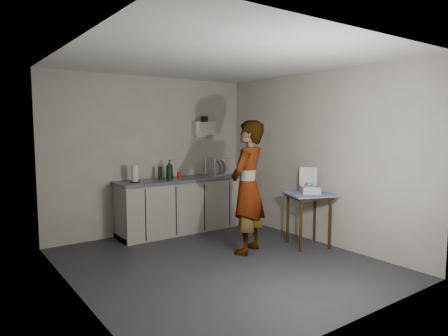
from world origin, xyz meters
TOP-DOWN VIEW (x-y plane):
  - ground at (0.00, 0.00)m, footprint 4.00×4.00m
  - wall_back at (0.00, 1.99)m, footprint 3.60×0.02m
  - wall_right at (1.79, 0.00)m, footprint 0.02×4.00m
  - wall_left at (-1.79, 0.00)m, footprint 0.02×4.00m
  - ceiling at (0.00, 0.00)m, footprint 3.60×4.00m
  - kitchen_counter at (0.40, 1.70)m, footprint 2.24×0.62m
  - wall_shelf at (1.00, 1.92)m, footprint 0.42×0.18m
  - side_table at (1.50, -0.14)m, footprint 0.80×0.80m
  - standing_man at (0.58, 0.15)m, footprint 0.81×0.71m
  - soap_bottle at (0.16, 1.68)m, footprint 0.15×0.15m
  - soda_can at (0.33, 1.67)m, footprint 0.06×0.06m
  - dark_bottle at (0.04, 1.77)m, footprint 0.06×0.06m
  - paper_towel at (-0.44, 1.70)m, footprint 0.15×0.15m
  - dish_rack at (1.20, 1.73)m, footprint 0.45×0.33m
  - bakery_box at (1.50, -0.16)m, footprint 0.38×0.38m

SIDE VIEW (x-z plane):
  - ground at x=0.00m, z-range 0.00..0.00m
  - kitchen_counter at x=0.40m, z-range -0.03..0.88m
  - side_table at x=1.50m, z-range 0.30..1.09m
  - bakery_box at x=1.50m, z-range 0.69..1.07m
  - standing_man at x=0.58m, z-range 0.00..1.86m
  - soda_can at x=0.33m, z-range 0.91..1.02m
  - dish_rack at x=1.20m, z-range 0.82..1.14m
  - dark_bottle at x=0.04m, z-range 0.91..1.12m
  - paper_towel at x=-0.44m, z-range 0.90..1.17m
  - soap_bottle at x=0.16m, z-range 0.91..1.23m
  - wall_back at x=0.00m, z-range 0.00..2.60m
  - wall_right at x=1.79m, z-range 0.00..2.60m
  - wall_left at x=-1.79m, z-range 0.00..2.60m
  - wall_shelf at x=1.00m, z-range 1.56..1.93m
  - ceiling at x=0.00m, z-range 2.59..2.60m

